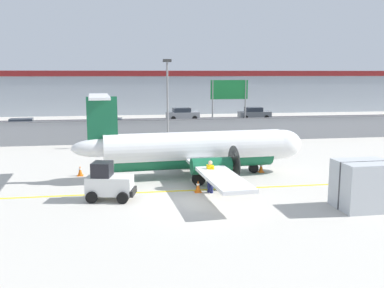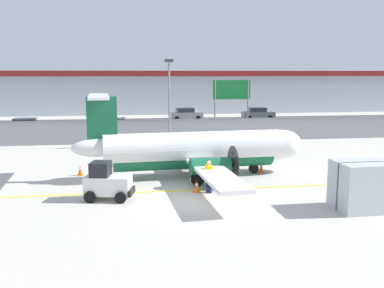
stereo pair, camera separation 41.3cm
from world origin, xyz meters
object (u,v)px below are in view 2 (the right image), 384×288
Objects in this scene: commuter_airplane at (198,150)px; cargo_container at (362,186)px; traffic_cone_far_left at (80,170)px; apron_light_pole at (169,96)px; baggage_tug at (107,182)px; traffic_cone_near_right at (197,186)px; highway_sign at (232,95)px; parked_car_0 at (24,126)px; parked_car_1 at (113,126)px; parked_car_3 at (258,113)px; ground_crew_worker at (209,175)px; traffic_cone_near_left at (261,168)px; parked_car_2 at (186,114)px.

commuter_airplane reaches higher than cargo_container.
apron_light_pole reaches higher than traffic_cone_far_left.
traffic_cone_near_right is at bearing 20.26° from baggage_tug.
highway_sign is (6.19, 18.37, 3.83)m from traffic_cone_near_right.
apron_light_pole is 7.69m from highway_sign.
parked_car_0 is (-13.92, 23.04, 0.58)m from traffic_cone_near_right.
parked_car_3 is at bearing -145.72° from parked_car_1.
commuter_airplane is at bearing 110.75° from parked_car_1.
ground_crew_worker reaches higher than traffic_cone_near_left.
apron_light_pole reaches higher than parked_car_0.
highway_sign reaches higher than cargo_container.
commuter_airplane is at bearing -100.49° from parked_car_2.
traffic_cone_near_right is at bearing 130.59° from ground_crew_worker.
cargo_container is 0.44× the size of highway_sign.
highway_sign is (10.73, 19.01, 3.28)m from baggage_tug.
apron_light_pole is (-0.75, 14.17, 3.35)m from ground_crew_worker.
parked_car_2 is 1.02× the size of parked_car_3.
ground_crew_worker and parked_car_0 have the same top height.
ground_crew_worker is at bearing 115.86° from parked_car_0.
traffic_cone_near_right is 35.58m from parked_car_3.
parked_car_2 is 0.59× the size of apron_light_pole.
apron_light_pole reaches higher than parked_car_2.
parked_car_1 is (-9.84, 18.01, 0.58)m from traffic_cone_near_left.
parked_car_0 reaches higher than traffic_cone_far_left.
traffic_cone_near_right is 0.15× the size of parked_car_1.
traffic_cone_near_right is 33.87m from parked_car_2.
parked_car_1 is 0.78× the size of highway_sign.
parked_car_1 is at bearing -147.20° from parked_car_3.
commuter_airplane is at bearing -110.47° from highway_sign.
traffic_cone_near_left is (4.04, 0.34, -1.29)m from commuter_airplane.
apron_light_pole is at bearing 115.52° from traffic_cone_near_left.
ground_crew_worker is 33.98m from parked_car_2.
apron_light_pole is (-0.13, 13.99, 3.99)m from traffic_cone_near_right.
baggage_tug is at bearing -145.16° from commuter_airplane.
commuter_airplane is at bearing 120.59° from parked_car_0.
parked_car_1 is at bearing 122.40° from apron_light_pole.
ground_crew_worker reaches higher than traffic_cone_near_right.
parked_car_0 is at bearing 88.72° from ground_crew_worker.
traffic_cone_near_left is (-2.32, 7.72, -0.79)m from cargo_container.
parked_car_0 is (-14.57, 19.50, -0.71)m from commuter_airplane.
cargo_container reaches higher than parked_car_0.
commuter_airplane is at bearing 129.66° from cargo_container.
commuter_airplane is 9.75m from cargo_container.
traffic_cone_near_right is 0.15× the size of parked_car_3.
baggage_tug is at bearing 151.77° from ground_crew_worker.
cargo_container is at bearing -32.39° from traffic_cone_far_left.
parked_car_3 is at bearing 62.80° from commuter_airplane.
cargo_container is at bearing -28.66° from traffic_cone_near_right.
apron_light_pole is at bearing 125.61° from parked_car_1.
apron_light_pole reaches higher than commuter_airplane.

